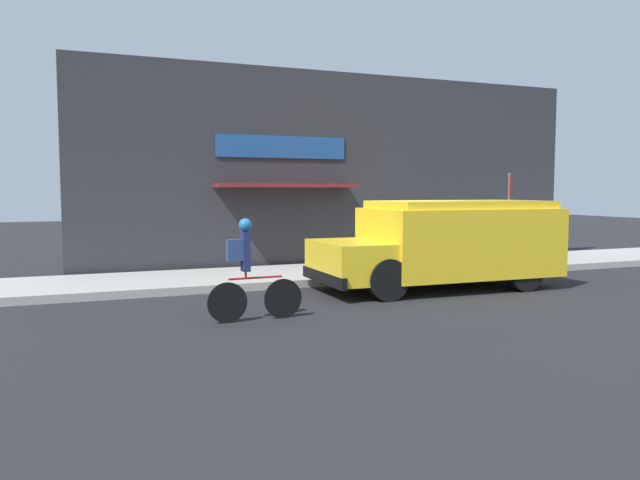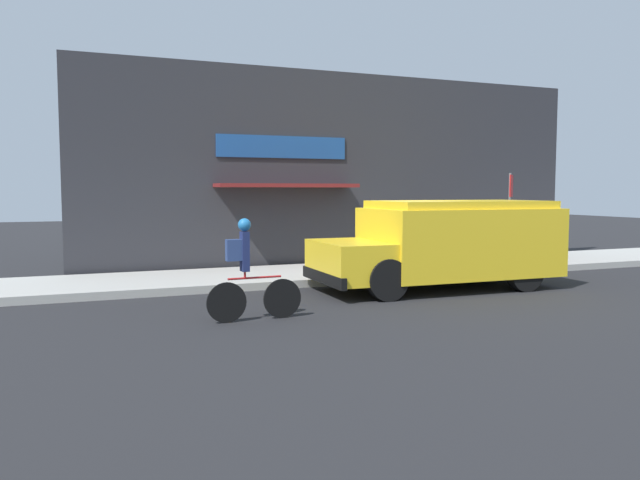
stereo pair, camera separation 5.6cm
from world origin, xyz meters
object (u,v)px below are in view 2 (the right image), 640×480
at_px(cyclist, 248,272).
at_px(stop_sign_post, 510,204).
at_px(trash_bin, 421,249).
at_px(school_bus, 446,242).

distance_m(cyclist, stop_sign_post, 9.28).
distance_m(stop_sign_post, trash_bin, 2.72).
height_order(stop_sign_post, trash_bin, stop_sign_post).
bearing_deg(cyclist, school_bus, 17.28).
bearing_deg(stop_sign_post, school_bus, -149.91).
distance_m(school_bus, cyclist, 5.40).
xyz_separation_m(cyclist, stop_sign_post, (8.45, 3.70, 1.01)).
bearing_deg(stop_sign_post, trash_bin, 149.28).
relative_size(school_bus, trash_bin, 6.76).
bearing_deg(trash_bin, school_bus, -112.13).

